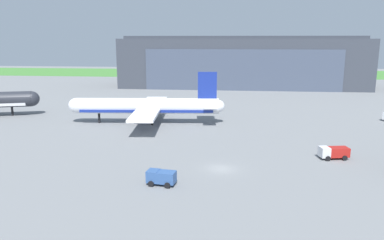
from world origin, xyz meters
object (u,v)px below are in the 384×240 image
fuel_bowser (334,152)px  baggage_tug (161,177)px  maintenance_hangar (242,62)px  airliner_far_right (147,106)px

fuel_bowser → baggage_tug: bearing=-151.2°
maintenance_hangar → fuel_bowser: size_ratio=19.52×
maintenance_hangar → airliner_far_right: bearing=-107.3°
maintenance_hangar → baggage_tug: maintenance_hangar is taller
maintenance_hangar → airliner_far_right: maintenance_hangar is taller
airliner_far_right → maintenance_hangar: bearing=72.7°
fuel_bowser → maintenance_hangar: bearing=97.8°
maintenance_hangar → baggage_tug: (-13.37, -117.07, -9.17)m
airliner_far_right → baggage_tug: bearing=-74.4°
maintenance_hangar → airliner_far_right: (-24.31, -77.81, -6.16)m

